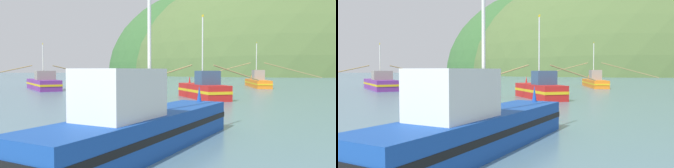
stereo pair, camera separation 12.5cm
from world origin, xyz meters
TOP-DOWN VIEW (x-y plane):
  - hill_far_center at (44.25, 254.57)m, footprint 127.46×101.96m
  - hill_far_right at (61.22, 171.07)m, footprint 165.13×132.10m
  - hill_mid_left at (25.37, 182.43)m, footprint 119.13×95.30m
  - hill_far_left at (117.98, 254.97)m, footprint 103.60×82.88m
  - fishing_boat_blue at (-1.95, 8.31)m, footprint 6.29×9.37m
  - fishing_boat_orange at (12.44, 47.60)m, footprint 18.93×12.09m
  - fishing_boat_purple at (-17.61, 40.98)m, footprint 13.62×11.04m
  - fishing_boat_red at (2.03, 27.42)m, footprint 11.14×7.64m

SIDE VIEW (x-z plane):
  - hill_far_center at x=44.25m, z-range -48.27..48.27m
  - hill_far_right at x=61.22m, z-range -54.65..54.65m
  - hill_mid_left at x=25.37m, z-range -47.97..47.97m
  - hill_far_left at x=117.98m, z-range -24.68..24.68m
  - fishing_boat_orange at x=12.44m, z-range -2.67..4.22m
  - fishing_boat_purple at x=-17.61m, z-range -2.23..3.86m
  - fishing_boat_red at x=2.03m, z-range -2.93..4.61m
  - fishing_boat_blue at x=-1.95m, z-range -2.95..4.64m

